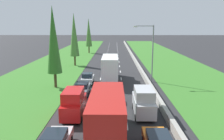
% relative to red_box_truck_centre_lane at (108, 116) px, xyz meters
% --- Properties ---
extents(ground_plane, '(300.00, 300.00, 0.00)m').
position_rel_red_box_truck_centre_lane_xyz_m(ground_plane, '(-0.07, 42.10, -2.18)').
color(ground_plane, '#28282B').
rests_on(ground_plane, ground).
extents(grass_verge_left, '(14.00, 140.00, 0.04)m').
position_rel_red_box_truck_centre_lane_xyz_m(grass_verge_left, '(-12.72, 42.10, -2.16)').
color(grass_verge_left, '#387528').
rests_on(grass_verge_left, ground).
extents(grass_verge_right, '(14.00, 140.00, 0.04)m').
position_rel_red_box_truck_centre_lane_xyz_m(grass_verge_right, '(14.28, 42.10, -2.16)').
color(grass_verge_right, '#387528').
rests_on(grass_verge_right, ground).
extents(median_barrier, '(0.44, 120.00, 0.85)m').
position_rel_red_box_truck_centre_lane_xyz_m(median_barrier, '(5.63, 42.10, -1.76)').
color(median_barrier, '#9E9B93').
rests_on(median_barrier, ground).
extents(lane_markings, '(3.64, 116.00, 0.01)m').
position_rel_red_box_truck_centre_lane_xyz_m(lane_markings, '(-0.07, 42.10, -2.18)').
color(lane_markings, white).
rests_on(lane_markings, ground).
extents(red_box_truck_centre_lane, '(2.46, 9.40, 4.18)m').
position_rel_red_box_truck_centre_lane_xyz_m(red_box_truck_centre_lane, '(0.00, 0.00, 0.00)').
color(red_box_truck_centre_lane, black).
rests_on(red_box_truck_centre_lane, ground).
extents(red_hatchback_centre_lane, '(1.74, 3.90, 1.72)m').
position_rel_red_box_truck_centre_lane_xyz_m(red_hatchback_centre_lane, '(-0.27, 10.05, -1.35)').
color(red_hatchback_centre_lane, red).
rests_on(red_hatchback_centre_lane, ground).
extents(white_box_truck_centre_lane, '(2.46, 9.40, 4.18)m').
position_rel_red_box_truck_centre_lane_xyz_m(white_box_truck_centre_lane, '(-0.16, 19.47, 0.00)').
color(white_box_truck_centre_lane, black).
rests_on(white_box_truck_centre_lane, ground).
extents(silver_van_right_lane, '(1.96, 4.90, 2.82)m').
position_rel_red_box_truck_centre_lane_xyz_m(silver_van_right_lane, '(3.47, 5.58, -0.78)').
color(silver_van_right_lane, silver).
rests_on(silver_van_right_lane, ground).
extents(red_van_left_lane, '(1.96, 4.90, 2.82)m').
position_rel_red_box_truck_centre_lane_xyz_m(red_van_left_lane, '(-3.50, 5.05, -0.78)').
color(red_van_left_lane, red).
rests_on(red_van_left_lane, ground).
extents(grey_sedan_left_lane, '(1.82, 4.50, 1.64)m').
position_rel_red_box_truck_centre_lane_xyz_m(grey_sedan_left_lane, '(-3.71, 12.30, -1.37)').
color(grey_sedan_left_lane, slate).
rests_on(grey_sedan_left_lane, ground).
extents(silver_hatchback_left_lane, '(1.74, 3.90, 1.72)m').
position_rel_red_box_truck_centre_lane_xyz_m(silver_hatchback_left_lane, '(-3.64, 17.87, -1.35)').
color(silver_hatchback_left_lane, silver).
rests_on(silver_hatchback_left_lane, ground).
extents(poplar_tree_second, '(2.09, 2.09, 11.71)m').
position_rel_red_box_truck_centre_lane_xyz_m(poplar_tree_second, '(-8.08, 15.65, 4.72)').
color(poplar_tree_second, '#4C3823').
rests_on(poplar_tree_second, ground).
extents(poplar_tree_third, '(2.09, 2.09, 11.64)m').
position_rel_red_box_truck_centre_lane_xyz_m(poplar_tree_third, '(-8.35, 33.71, 4.69)').
color(poplar_tree_third, '#4C3823').
rests_on(poplar_tree_third, ground).
extents(poplar_tree_fourth, '(2.08, 2.08, 11.18)m').
position_rel_red_box_truck_centre_lane_xyz_m(poplar_tree_fourth, '(-7.75, 56.80, 4.46)').
color(poplar_tree_fourth, '#4C3823').
rests_on(poplar_tree_fourth, ground).
extents(street_light_mast, '(3.20, 0.28, 9.00)m').
position_rel_red_box_truck_centre_lane_xyz_m(street_light_mast, '(6.18, 19.12, 3.05)').
color(street_light_mast, gray).
rests_on(street_light_mast, ground).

